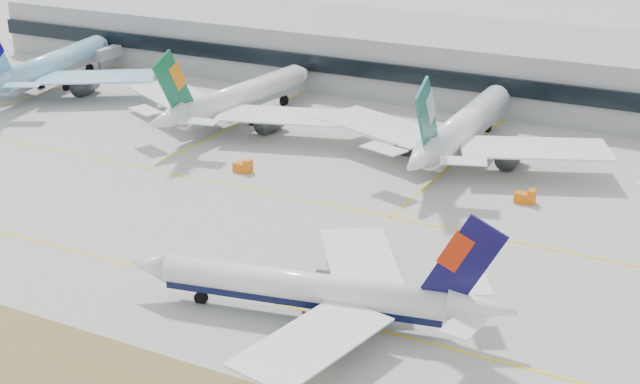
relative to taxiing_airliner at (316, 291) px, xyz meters
The scene contains 8 objects.
ground 18.42m from the taxiing_airliner, 159.03° to the left, with size 3000.00×3000.00×0.00m, color #9C9A92.
taxiing_airliner is the anchor object (origin of this frame).
widebody_korean 135.93m from the taxiing_airliner, 147.84° to the left, with size 61.02×60.57×22.17m.
widebody_eva 90.47m from the taxiing_airliner, 129.22° to the left, with size 58.75×57.72×21.02m.
widebody_cathay 71.64m from the taxiing_airliner, 93.99° to the left, with size 61.67×60.18×21.98m.
terminal 122.44m from the taxiing_airliner, 97.85° to the left, with size 280.00×43.10×15.00m.
gse_c 55.15m from the taxiing_airliner, 75.96° to the left, with size 3.55×2.00×2.60m.
gse_b 58.70m from the taxiing_airliner, 131.77° to the left, with size 3.55×2.00×2.60m.
Camera 1 is at (65.45, -98.16, 59.35)m, focal length 50.00 mm.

